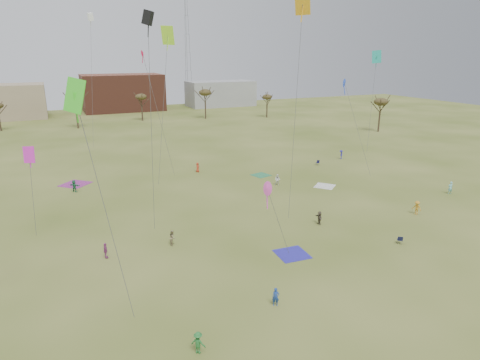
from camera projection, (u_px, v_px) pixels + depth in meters
name	position (u px, v px, depth m)	size (l,w,h in m)	color
ground	(296.00, 276.00, 36.51)	(260.00, 260.00, 0.00)	#46581B
flyer_near_center	(198.00, 343.00, 26.94)	(1.00, 0.58, 1.55)	#246E2E
flyer_near_right	(276.00, 297.00, 32.05)	(0.54, 0.36, 1.49)	navy
spectator_fore_b	(173.00, 238.00, 42.33)	(0.76, 0.59, 1.56)	#96865F
spectator_fore_c	(319.00, 218.00, 47.41)	(1.44, 0.46, 1.55)	brown
flyer_mid_b	(417.00, 208.00, 50.27)	(1.11, 0.64, 1.72)	gold
flyer_mid_c	(450.00, 188.00, 57.68)	(0.65, 0.43, 1.78)	#7ED0D2
spectator_mid_d	(106.00, 251.00, 39.50)	(0.92, 0.38, 1.56)	#A14388
spectator_mid_e	(278.00, 180.00, 61.51)	(0.80, 0.62, 1.64)	white
flyer_far_a	(74.00, 186.00, 58.46)	(1.61, 0.51, 1.73)	#2B8255
flyer_far_b	(198.00, 167.00, 68.35)	(0.78, 0.51, 1.60)	#C03B20
flyer_far_c	(341.00, 155.00, 76.87)	(1.07, 0.61, 1.65)	#24229C
blanket_blue	(292.00, 254.00, 40.50)	(2.95, 2.95, 0.03)	#2D29B2
blanket_cream	(325.00, 186.00, 61.23)	(2.72, 2.72, 0.03)	white
blanket_plum	(75.00, 184.00, 62.18)	(3.68, 3.68, 0.03)	#982E86
blanket_olive	(261.00, 175.00, 66.74)	(2.58, 2.58, 0.03)	#308452
camp_chair_center	(400.00, 241.00, 42.69)	(0.73, 0.74, 0.87)	#15183A
camp_chair_right	(317.00, 164.00, 72.70)	(0.71, 0.69, 0.87)	#131233
kites_aloft	(152.00, 47.00, 55.83)	(64.36, 65.68, 25.40)	#E347B4
tree_line	(117.00, 103.00, 102.29)	(117.44, 49.32, 8.91)	#3A2B1E
building_brick	(123.00, 93.00, 141.32)	(26.00, 16.00, 12.00)	brown
building_grey	(220.00, 94.00, 153.81)	(24.00, 12.00, 9.00)	gray
radio_tower	(187.00, 52.00, 151.68)	(1.51, 1.72, 41.00)	#9EA3A8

